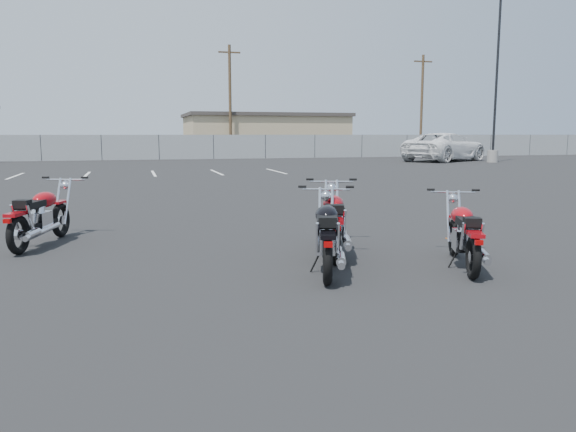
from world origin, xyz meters
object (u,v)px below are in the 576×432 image
object	(u,v)px
motorcycle_front_red	(41,216)
motorcycle_third_red	(334,222)
motorcycle_second_black	(327,236)
white_van	(446,139)
motorcycle_rear_red	(464,235)

from	to	relation	value
motorcycle_front_red	motorcycle_third_red	distance (m)	4.90
motorcycle_front_red	motorcycle_third_red	size ratio (longest dim) A/B	0.98
motorcycle_third_red	motorcycle_second_black	bearing A→B (deg)	-115.09
motorcycle_third_red	white_van	xyz separation A→B (m)	(17.98, 26.60, 1.03)
motorcycle_second_black	white_van	size ratio (longest dim) A/B	0.27
white_van	motorcycle_rear_red	bearing A→B (deg)	120.01
motorcycle_third_red	motorcycle_rear_red	distance (m)	1.95
motorcycle_front_red	motorcycle_rear_red	bearing A→B (deg)	-28.77
motorcycle_second_black	white_van	distance (m)	33.21
motorcycle_second_black	motorcycle_third_red	xyz separation A→B (m)	(0.46, 0.99, 0.01)
motorcycle_rear_red	motorcycle_second_black	bearing A→B (deg)	171.26
motorcycle_front_red	motorcycle_third_red	world-z (taller)	motorcycle_third_red
motorcycle_rear_red	white_van	bearing A→B (deg)	59.36
motorcycle_front_red	motorcycle_second_black	bearing A→B (deg)	-36.43
motorcycle_second_black	motorcycle_rear_red	xyz separation A→B (m)	(1.92, -0.30, -0.03)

